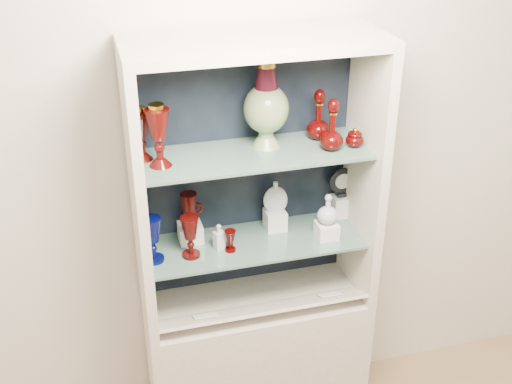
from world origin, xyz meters
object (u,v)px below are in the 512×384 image
object	(u,v)px
enamel_urn	(266,102)
ruby_decanter_b	(319,113)
flat_flask	(275,196)
pedestal_lamp_right	(159,136)
ruby_pitcher	(189,209)
ruby_goblet_small	(230,241)
cameo_medallion	(342,182)
clear_square_bottle	(219,237)
ruby_decanter_a	(333,122)
cobalt_goblet	(153,240)
clear_round_decanter	(328,210)
pedestal_lamp_left	(141,134)
ruby_goblet_tall	(190,237)
lidded_bowl	(355,137)

from	to	relation	value
enamel_urn	ruby_decanter_b	xyz separation A→B (m)	(0.23, 0.01, -0.07)
ruby_decanter_b	flat_flask	world-z (taller)	ruby_decanter_b
pedestal_lamp_right	ruby_pitcher	bearing A→B (deg)	40.62
pedestal_lamp_right	ruby_goblet_small	world-z (taller)	pedestal_lamp_right
cameo_medallion	clear_square_bottle	bearing A→B (deg)	-169.43
ruby_decanter_a	cobalt_goblet	xyz separation A→B (m)	(-0.75, 0.02, -0.44)
ruby_decanter_a	clear_round_decanter	xyz separation A→B (m)	(0.00, 0.00, -0.40)
flat_flask	cameo_medallion	distance (m)	0.33
pedestal_lamp_left	ruby_pitcher	bearing A→B (deg)	7.87
clear_square_bottle	flat_flask	bearing A→B (deg)	19.12
ruby_goblet_small	clear_square_bottle	bearing A→B (deg)	146.04
ruby_decanter_a	clear_square_bottle	size ratio (longest dim) A/B	2.05
ruby_decanter_b	cameo_medallion	xyz separation A→B (m)	(0.15, 0.05, -0.36)
ruby_goblet_tall	clear_round_decanter	distance (m)	0.60
cobalt_goblet	clear_round_decanter	size ratio (longest dim) A/B	1.49
pedestal_lamp_left	clear_round_decanter	size ratio (longest dim) A/B	1.62
clear_square_bottle	ruby_decanter_a	bearing A→B (deg)	-4.49
clear_square_bottle	ruby_pitcher	bearing A→B (deg)	137.71
pedestal_lamp_right	clear_square_bottle	xyz separation A→B (m)	(0.22, 0.00, -0.49)
lidded_bowl	ruby_goblet_small	distance (m)	0.67
ruby_pitcher	cameo_medallion	bearing A→B (deg)	17.14
pedestal_lamp_right	ruby_decanter_b	xyz separation A→B (m)	(0.67, 0.09, -0.01)
enamel_urn	ruby_decanter_a	xyz separation A→B (m)	(0.24, -0.11, -0.07)
pedestal_lamp_left	ruby_goblet_small	bearing A→B (deg)	-17.36
cameo_medallion	flat_flask	bearing A→B (deg)	-175.51
cameo_medallion	ruby_pitcher	bearing A→B (deg)	-178.89
enamel_urn	clear_square_bottle	xyz separation A→B (m)	(-0.22, -0.07, -0.55)
clear_square_bottle	ruby_goblet_small	bearing A→B (deg)	-33.96
ruby_pitcher	ruby_decanter_a	bearing A→B (deg)	1.27
pedestal_lamp_right	clear_square_bottle	distance (m)	0.53
enamel_urn	lidded_bowl	xyz separation A→B (m)	(0.35, -0.10, -0.15)
ruby_pitcher	clear_round_decanter	distance (m)	0.59
ruby_goblet_tall	ruby_decanter_b	bearing A→B (deg)	10.49
ruby_goblet_small	cameo_medallion	distance (m)	0.59
ruby_goblet_small	cameo_medallion	xyz separation A→B (m)	(0.56, 0.16, 0.12)
lidded_bowl	ruby_goblet_tall	bearing A→B (deg)	179.33
ruby_decanter_b	ruby_pitcher	size ratio (longest dim) A/B	1.55
ruby_decanter_b	ruby_decanter_a	bearing A→B (deg)	-83.80
lidded_bowl	ruby_decanter_a	bearing A→B (deg)	-177.26
ruby_decanter_a	ruby_goblet_tall	distance (m)	0.74
pedestal_lamp_right	flat_flask	size ratio (longest dim) A/B	1.68
enamel_urn	clear_round_decanter	bearing A→B (deg)	-22.79
lidded_bowl	pedestal_lamp_right	bearing A→B (deg)	177.86
ruby_goblet_tall	clear_square_bottle	size ratio (longest dim) A/B	1.56
pedestal_lamp_right	ruby_goblet_small	size ratio (longest dim) A/B	2.57
pedestal_lamp_left	clear_round_decanter	xyz separation A→B (m)	(0.75, -0.11, -0.39)
pedestal_lamp_left	ruby_goblet_tall	bearing A→B (deg)	-31.83
lidded_bowl	ruby_pitcher	size ratio (longest dim) A/B	0.57
enamel_urn	clear_round_decanter	xyz separation A→B (m)	(0.25, -0.10, -0.47)
cobalt_goblet	ruby_goblet_small	xyz separation A→B (m)	(0.32, -0.01, -0.05)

